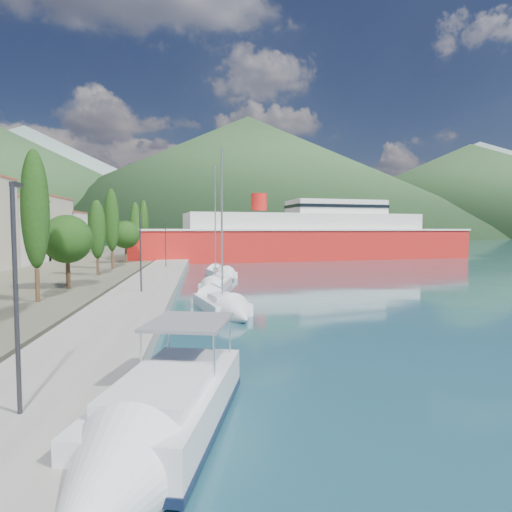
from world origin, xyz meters
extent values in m
plane|color=#1D4754|center=(0.00, 120.00, 0.00)|extent=(1400.00, 1400.00, 0.00)
cube|color=gray|center=(-9.00, 26.00, 0.40)|extent=(5.00, 88.00, 0.80)
cone|color=gray|center=(-250.00, 620.00, 75.00)|extent=(640.00, 640.00, 150.00)
cone|color=gray|center=(80.00, 680.00, 90.00)|extent=(760.00, 760.00, 180.00)
cone|color=gray|center=(420.00, 600.00, 70.00)|extent=(640.00, 640.00, 140.00)
cone|color=#2A4A27|center=(40.00, 400.00, 57.50)|extent=(480.00, 480.00, 115.00)
cone|color=#2A4A27|center=(260.00, 380.00, 45.00)|extent=(420.00, 420.00, 90.00)
cube|color=silver|center=(-32.00, 44.00, 5.20)|extent=(9.00, 11.00, 9.00)
cube|color=#9E5138|center=(-32.00, 44.00, 9.85)|extent=(9.20, 11.20, 0.30)
cube|color=beige|center=(-32.00, 55.00, 5.70)|extent=(9.00, 13.00, 10.00)
cube|color=#9E5138|center=(-32.00, 55.00, 10.85)|extent=(9.20, 13.20, 0.30)
cube|color=white|center=(-32.00, 66.00, 4.70)|extent=(9.00, 10.00, 8.00)
cube|color=#9E5138|center=(-32.00, 66.00, 8.85)|extent=(9.20, 10.20, 0.30)
cylinder|color=#47301E|center=(-15.37, 10.67, 1.83)|extent=(0.30, 0.30, 2.27)
ellipsoid|color=#193A10|center=(-15.37, 10.67, 6.98)|extent=(1.80, 1.80, 8.04)
cylinder|color=#47301E|center=(-15.37, 17.33, 1.96)|extent=(0.36, 0.36, 2.51)
sphere|color=#193A10|center=(-15.37, 17.33, 4.82)|extent=(4.02, 4.02, 4.02)
cylinder|color=#47301E|center=(-15.37, 27.49, 1.59)|extent=(0.30, 0.30, 1.77)
ellipsoid|color=#193A10|center=(-15.37, 27.49, 5.62)|extent=(1.80, 1.80, 6.29)
cylinder|color=#47301E|center=(-15.37, 34.87, 1.79)|extent=(0.30, 0.30, 2.19)
ellipsoid|color=#193A10|center=(-15.37, 34.87, 6.76)|extent=(1.80, 1.80, 7.75)
cylinder|color=#47301E|center=(-15.37, 44.32, 1.96)|extent=(0.36, 0.36, 2.52)
sphere|color=#193A10|center=(-15.37, 44.32, 4.83)|extent=(4.03, 4.03, 4.03)
cylinder|color=#47301E|center=(-15.37, 53.29, 1.74)|extent=(0.30, 0.30, 2.07)
ellipsoid|color=#193A10|center=(-15.37, 53.29, 6.44)|extent=(1.80, 1.80, 7.34)
cylinder|color=#47301E|center=(-15.37, 63.68, 1.85)|extent=(0.30, 0.30, 2.30)
ellipsoid|color=#193A10|center=(-15.37, 63.68, 7.07)|extent=(1.80, 1.80, 8.14)
cylinder|color=#2D2D33|center=(-9.00, -8.11, 3.80)|extent=(0.12, 0.12, 6.00)
cube|color=#2D2D33|center=(-9.00, -7.86, 6.80)|extent=(0.15, 0.50, 0.12)
cylinder|color=#2D2D33|center=(-9.00, 14.13, 3.80)|extent=(0.12, 0.12, 6.00)
cube|color=#2D2D33|center=(-9.00, 14.38, 6.80)|extent=(0.15, 0.50, 0.12)
cylinder|color=#2D2D33|center=(-9.00, 36.53, 3.80)|extent=(0.12, 0.12, 6.00)
cube|color=#2D2D33|center=(-9.00, 36.78, 6.80)|extent=(0.15, 0.50, 0.12)
cube|color=black|center=(-5.10, -7.89, -0.05)|extent=(3.98, 6.97, 0.74)
cube|color=silver|center=(-5.10, -7.89, 0.79)|extent=(4.33, 7.37, 1.16)
cube|color=black|center=(-5.10, -7.89, 0.26)|extent=(4.40, 7.46, 0.23)
cube|color=silver|center=(-5.31, -8.71, 1.53)|extent=(2.94, 3.80, 0.42)
cube|color=slate|center=(-4.65, -6.09, 2.69)|extent=(3.03, 3.36, 0.11)
cube|color=silver|center=(-2.99, 10.09, 0.27)|extent=(3.97, 6.60, 0.99)
cube|color=silver|center=(-2.88, 9.69, 0.93)|extent=(2.08, 2.77, 0.38)
cylinder|color=silver|center=(-2.88, 9.69, 5.98)|extent=(0.12, 0.12, 10.42)
cone|color=silver|center=(-2.01, 6.26, 0.27)|extent=(3.15, 3.41, 2.52)
cube|color=silver|center=(-2.93, 21.71, 0.25)|extent=(3.46, 6.67, 0.90)
cube|color=silver|center=(-3.01, 21.30, 0.85)|extent=(1.83, 2.75, 0.35)
cylinder|color=silver|center=(-3.01, 21.30, 6.17)|extent=(0.12, 0.12, 10.95)
cone|color=silver|center=(-3.71, 17.72, 0.25)|extent=(2.81, 3.34, 2.29)
cube|color=silver|center=(-2.12, 31.20, 0.26)|extent=(3.66, 5.91, 0.94)
cube|color=silver|center=(-2.03, 30.85, 0.89)|extent=(1.93, 2.48, 0.37)
cylinder|color=silver|center=(-2.03, 30.85, 5.44)|extent=(0.12, 0.12, 9.41)
cone|color=silver|center=(-1.27, 27.79, 0.26)|extent=(2.95, 3.07, 2.40)
cube|color=red|center=(14.72, 59.42, 2.42)|extent=(65.21, 22.98, 6.17)
cube|color=silver|center=(14.72, 59.42, 5.51)|extent=(65.71, 23.45, 0.33)
cube|color=silver|center=(14.72, 59.42, 6.83)|extent=(45.28, 17.69, 3.31)
cube|color=silver|center=(21.25, 60.45, 9.81)|extent=(18.96, 10.88, 2.65)
cylinder|color=red|center=(6.00, 58.06, 10.58)|extent=(2.87, 2.87, 3.09)
camera|label=1|loc=(-4.18, -19.74, 5.65)|focal=30.00mm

